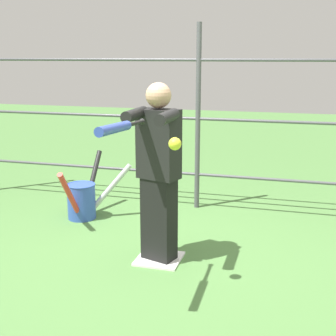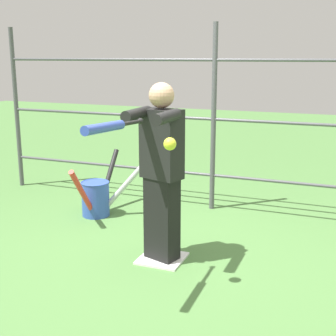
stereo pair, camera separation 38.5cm
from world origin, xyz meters
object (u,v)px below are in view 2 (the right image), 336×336
at_px(baseball_bat_swinging, 109,127).
at_px(bat_bucket, 97,197).
at_px(batter, 161,168).
at_px(softball_in_flight, 170,144).

distance_m(baseball_bat_swinging, bat_bucket, 2.42).
bearing_deg(bat_bucket, batter, 143.51).
bearing_deg(bat_bucket, softball_in_flight, 136.28).
distance_m(batter, baseball_bat_swinging, 1.04).
bearing_deg(softball_in_flight, bat_bucket, -43.72).
distance_m(batter, bat_bucket, 1.60).
xyz_separation_m(batter, baseball_bat_swinging, (-0.00, 0.91, 0.49)).
distance_m(baseball_bat_swinging, softball_in_flight, 0.50).
bearing_deg(batter, baseball_bat_swinging, 90.04).
xyz_separation_m(baseball_bat_swinging, bat_bucket, (1.18, -1.78, -1.14)).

